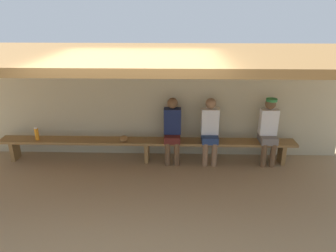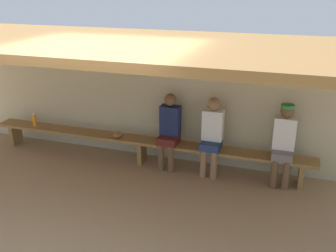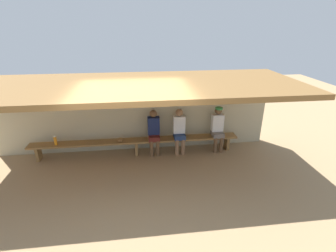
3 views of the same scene
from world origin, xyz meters
The scene contains 9 objects.
ground_plane centered at (0.00, 0.00, 0.00)m, with size 24.00×24.00×0.00m, color #9E7F59.
back_wall centered at (0.00, 2.00, 1.10)m, with size 8.00×0.20×2.20m, color #B7AD8C.
dugout_roof centered at (0.00, 0.70, 2.26)m, with size 8.00×2.80×0.12m, color brown.
bench centered at (0.00, 1.55, 0.39)m, with size 6.00×0.36×0.46m.
player_near_post centered at (0.52, 1.55, 0.73)m, with size 0.34×0.42×1.34m.
player_rightmost centered at (1.27, 1.55, 0.73)m, with size 0.34×0.42×1.34m.
player_in_blue centered at (2.42, 1.55, 0.75)m, with size 0.34×0.42×1.34m.
water_bottle_blue centered at (-2.22, 1.51, 0.59)m, with size 0.08×0.08×0.27m.
baseball_glove_tan centered at (-0.45, 1.52, 0.51)m, with size 0.24×0.17×0.09m, color olive.
Camera 1 is at (0.60, -4.27, 2.97)m, focal length 33.52 mm.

